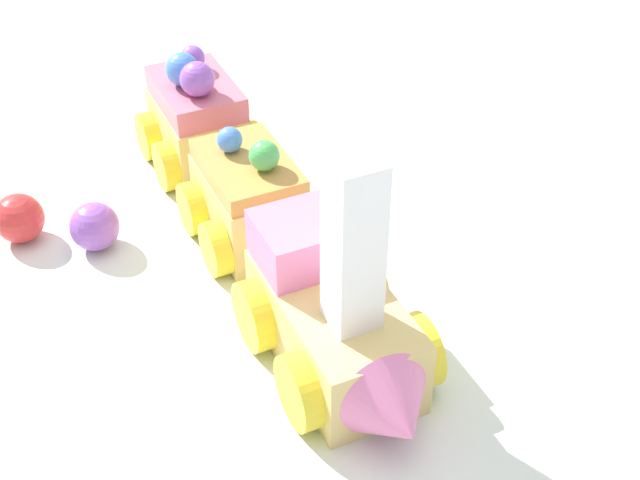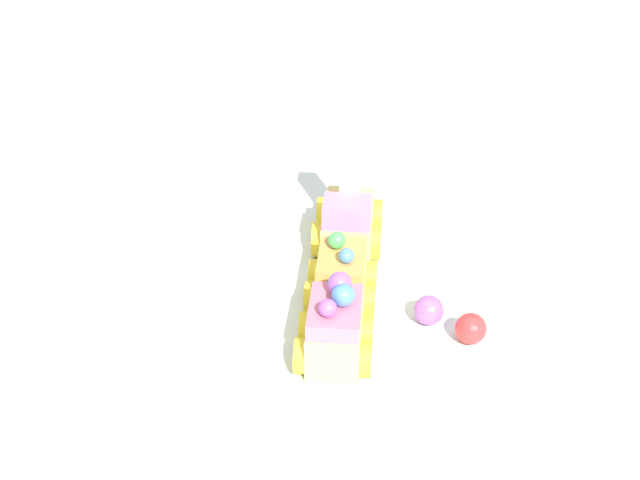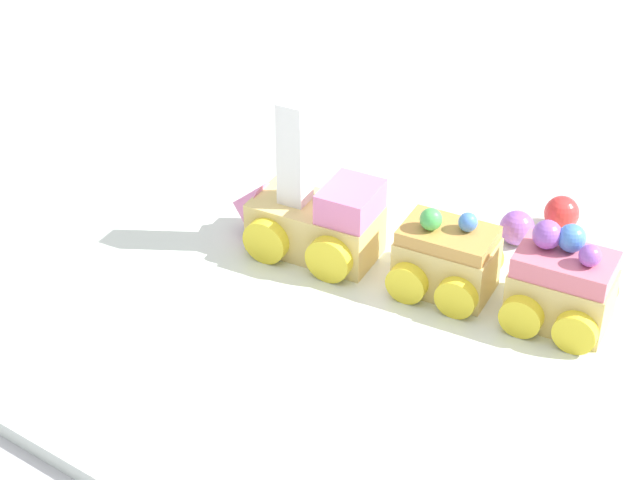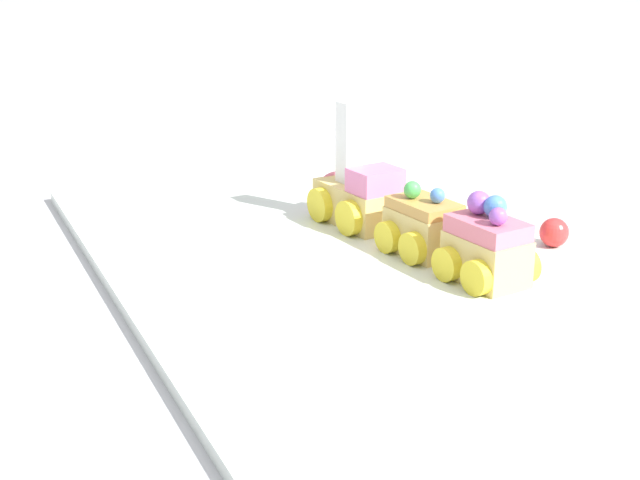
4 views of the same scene
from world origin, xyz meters
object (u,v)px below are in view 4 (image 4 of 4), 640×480
Objects in this scene: cake_car_caramel at (423,228)px; gumball_purple at (508,232)px; cake_car_strawberry at (487,249)px; cake_train_locomotive at (354,194)px; gumball_red at (554,232)px.

gumball_purple is at bearing -108.75° from cake_car_caramel.
cake_car_strawberry is (-0.09, -0.01, 0.00)m from cake_car_caramel.
cake_train_locomotive is 4.64× the size of gumball_purple.
cake_car_caramel is at bearing 73.37° from gumball_red.
cake_train_locomotive is 0.11m from cake_car_caramel.
gumball_red is (0.05, -0.11, -0.02)m from cake_car_strawberry.
cake_car_strawberry reaches higher than cake_car_caramel.
cake_car_strawberry is (-0.20, -0.03, -0.00)m from cake_train_locomotive.
gumball_purple and gumball_red have the same top height.
gumball_red is at bearing -74.29° from cake_car_strawberry.
cake_car_strawberry is at bearing -179.79° from cake_car_caramel.
cake_car_strawberry is 2.73× the size of gumball_red.
gumball_purple is (-0.02, -0.08, -0.01)m from cake_car_caramel.
cake_car_caramel is at bearing 179.98° from cake_train_locomotive.
cake_train_locomotive is 1.68× the size of cake_car_caramel.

